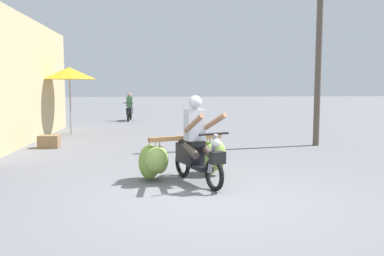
{
  "coord_description": "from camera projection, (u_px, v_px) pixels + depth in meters",
  "views": [
    {
      "loc": [
        -0.77,
        -6.13,
        1.75
      ],
      "look_at": [
        0.0,
        1.97,
        0.9
      ],
      "focal_mm": 37.84,
      "sensor_mm": 36.0,
      "label": 1
    }
  ],
  "objects": [
    {
      "name": "produce_crate",
      "position": [
        49.0,
        142.0,
        11.44
      ],
      "size": [
        0.56,
        0.4,
        0.36
      ],
      "primitive_type": "cube",
      "color": "olive",
      "rests_on": "ground"
    },
    {
      "name": "market_umbrella_near_shop",
      "position": [
        69.0,
        73.0,
        14.46
      ],
      "size": [
        1.87,
        1.87,
        2.41
      ],
      "color": "#99999E",
      "rests_on": "ground"
    },
    {
      "name": "utility_pole",
      "position": [
        319.0,
        33.0,
        11.6
      ],
      "size": [
        0.18,
        0.18,
        6.52
      ],
      "primitive_type": "cylinder",
      "color": "brown",
      "rests_on": "ground"
    },
    {
      "name": "ground_plane",
      "position": [
        204.0,
        198.0,
        6.33
      ],
      "size": [
        120.0,
        120.0,
        0.0
      ],
      "primitive_type": "plane",
      "color": "slate"
    },
    {
      "name": "motorbike_main_loaded",
      "position": [
        185.0,
        155.0,
        7.56
      ],
      "size": [
        1.82,
        1.92,
        1.58
      ],
      "color": "black",
      "rests_on": "ground"
    },
    {
      "name": "motorbike_distant_ahead_left",
      "position": [
        129.0,
        109.0,
        20.33
      ],
      "size": [
        0.5,
        1.62,
        1.4
      ],
      "color": "black",
      "rests_on": "ground"
    }
  ]
}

